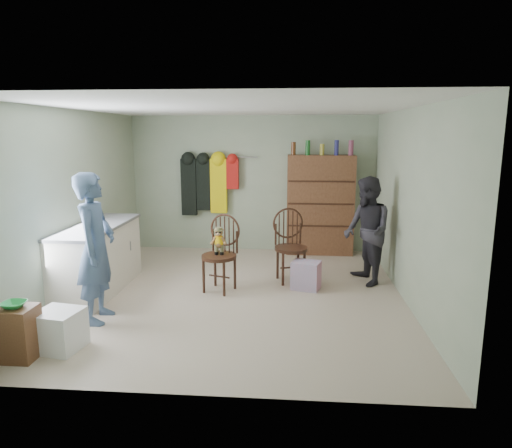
# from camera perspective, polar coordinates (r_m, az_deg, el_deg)

# --- Properties ---
(ground_plane) EXTENTS (5.00, 5.00, 0.00)m
(ground_plane) POSITION_cam_1_polar(r_m,az_deg,el_deg) (6.38, -2.41, -8.72)
(ground_plane) COLOR beige
(ground_plane) RESTS_ON ground
(room_walls) EXTENTS (5.00, 5.00, 5.00)m
(room_walls) POSITION_cam_1_polar(r_m,az_deg,el_deg) (6.55, -1.96, 6.00)
(room_walls) COLOR #A6B396
(room_walls) RESTS_ON ground
(counter) EXTENTS (0.64, 1.86, 0.94)m
(counter) POSITION_cam_1_polar(r_m,az_deg,el_deg) (6.75, -19.15, -4.02)
(counter) COLOR silver
(counter) RESTS_ON ground
(stool) EXTENTS (0.37, 0.32, 0.53)m
(stool) POSITION_cam_1_polar(r_m,az_deg,el_deg) (5.14, -27.72, -11.98)
(stool) COLOR brown
(stool) RESTS_ON ground
(bowl) EXTENTS (0.23, 0.23, 0.06)m
(bowl) POSITION_cam_1_polar(r_m,az_deg,el_deg) (5.03, -28.03, -8.90)
(bowl) COLOR green
(bowl) RESTS_ON stool
(plastic_tub) EXTENTS (0.49, 0.47, 0.41)m
(plastic_tub) POSITION_cam_1_polar(r_m,az_deg,el_deg) (5.19, -23.40, -12.07)
(plastic_tub) COLOR white
(plastic_tub) RESTS_ON ground
(chair_front) EXTENTS (0.61, 0.61, 1.07)m
(chair_front) POSITION_cam_1_polar(r_m,az_deg,el_deg) (6.38, -4.43, -3.04)
(chair_front) COLOR #3B2014
(chair_front) RESTS_ON ground
(chair_far) EXTENTS (0.59, 0.59, 1.09)m
(chair_far) POSITION_cam_1_polar(r_m,az_deg,el_deg) (6.81, 4.26, -2.32)
(chair_far) COLOR #3B2014
(chair_far) RESTS_ON ground
(striped_bag) EXTENTS (0.45, 0.39, 0.40)m
(striped_bag) POSITION_cam_1_polar(r_m,az_deg,el_deg) (6.55, 6.27, -6.38)
(striped_bag) COLOR pink
(striped_bag) RESTS_ON ground
(person_left) EXTENTS (0.46, 0.67, 1.76)m
(person_left) POSITION_cam_1_polar(r_m,az_deg,el_deg) (5.59, -19.39, -2.84)
(person_left) COLOR #435A7C
(person_left) RESTS_ON ground
(person_right) EXTENTS (0.77, 0.89, 1.58)m
(person_right) POSITION_cam_1_polar(r_m,az_deg,el_deg) (6.80, 13.68, -0.86)
(person_right) COLOR #2D2B33
(person_right) RESTS_ON ground
(dresser) EXTENTS (1.20, 0.39, 2.07)m
(dresser) POSITION_cam_1_polar(r_m,az_deg,el_deg) (8.36, 8.03, 2.43)
(dresser) COLOR brown
(dresser) RESTS_ON ground
(coat_rack) EXTENTS (1.42, 0.12, 1.09)m
(coat_rack) POSITION_cam_1_polar(r_m,az_deg,el_deg) (8.53, -6.07, 4.95)
(coat_rack) COLOR #99999E
(coat_rack) RESTS_ON ground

